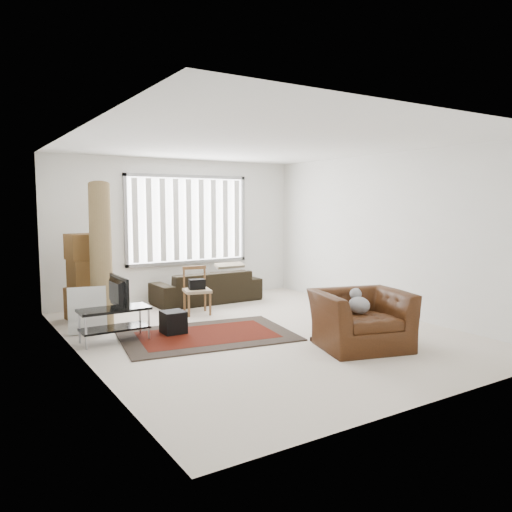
{
  "coord_description": "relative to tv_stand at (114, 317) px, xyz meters",
  "views": [
    {
      "loc": [
        -3.83,
        -5.94,
        1.86
      ],
      "look_at": [
        0.25,
        0.57,
        1.05
      ],
      "focal_mm": 35.0,
      "sensor_mm": 36.0,
      "label": 1
    }
  ],
  "objects": [
    {
      "name": "rolled_rug",
      "position": [
        0.14,
        1.09,
        0.77
      ],
      "size": [
        0.56,
        0.95,
        2.21
      ],
      "primitive_type": "cylinder",
      "rotation": [
        -0.26,
        0.0,
        -0.27
      ],
      "color": "olive",
      "rests_on": "ground"
    },
    {
      "name": "side_chair",
      "position": [
        1.69,
        0.98,
        0.11
      ],
      "size": [
        0.51,
        0.51,
        0.8
      ],
      "rotation": [
        0.0,
        0.0,
        -0.22
      ],
      "color": "#8E795D",
      "rests_on": "ground"
    },
    {
      "name": "white_flatpack",
      "position": [
        -0.2,
        0.64,
        0.0
      ],
      "size": [
        0.56,
        0.3,
        0.67
      ],
      "primitive_type": "cube",
      "rotation": [
        -0.19,
        0.0,
        -0.21
      ],
      "color": "silver",
      "rests_on": "ground"
    },
    {
      "name": "persian_rug",
      "position": [
        1.19,
        -0.4,
        -0.32
      ],
      "size": [
        2.57,
        1.92,
        0.02
      ],
      "color": "black",
      "rests_on": "ground"
    },
    {
      "name": "moving_boxes",
      "position": [
        0.01,
        1.56,
        0.31
      ],
      "size": [
        0.62,
        0.57,
        1.38
      ],
      "color": "brown",
      "rests_on": "ground"
    },
    {
      "name": "armchair",
      "position": [
        2.63,
        -1.95,
        0.09
      ],
      "size": [
        1.36,
        1.26,
        0.84
      ],
      "rotation": [
        0.0,
        0.0,
        -0.28
      ],
      "color": "#3B1D0C",
      "rests_on": "ground"
    },
    {
      "name": "sofa",
      "position": [
        2.28,
        1.8,
        0.06
      ],
      "size": [
        2.03,
        0.88,
        0.78
      ],
      "primitive_type": "imported",
      "rotation": [
        0.0,
        0.0,
        3.14
      ],
      "color": "black",
      "rests_on": "ground"
    },
    {
      "name": "tv_stand",
      "position": [
        0.0,
        0.0,
        0.0
      ],
      "size": [
        0.93,
        0.42,
        0.46
      ],
      "color": "black",
      "rests_on": "ground"
    },
    {
      "name": "subwoofer",
      "position": [
        0.82,
        -0.06,
        -0.16
      ],
      "size": [
        0.32,
        0.32,
        0.32
      ],
      "primitive_type": "cube",
      "rotation": [
        0.0,
        0.0,
        -0.01
      ],
      "color": "black",
      "rests_on": "persian_rug"
    },
    {
      "name": "room",
      "position": [
        1.98,
        -0.14,
        1.42
      ],
      "size": [
        6.0,
        6.02,
        2.71
      ],
      "color": "beige",
      "rests_on": "ground"
    },
    {
      "name": "tv",
      "position": [
        0.0,
        -0.0,
        0.34
      ],
      "size": [
        0.1,
        0.75,
        0.43
      ],
      "primitive_type": "imported",
      "rotation": [
        0.0,
        0.0,
        1.57
      ],
      "color": "black",
      "rests_on": "tv_stand"
    }
  ]
}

